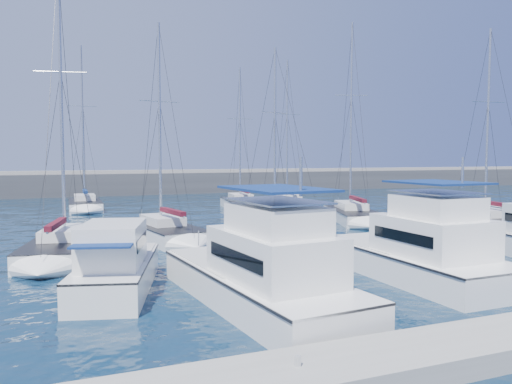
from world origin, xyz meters
name	(u,v)px	position (x,y,z in m)	size (l,w,h in m)	color
ground	(343,265)	(0.00, 0.00, 0.00)	(220.00, 220.00, 0.00)	black
breakwater	(152,186)	(0.00, 52.00, 1.05)	(160.00, 6.00, 4.45)	#424244
dock_cleat_near_port	(298,361)	(-8.00, -11.00, 0.72)	(0.16, 0.16, 0.25)	silver
motor_yacht_port_outer	(116,268)	(-10.84, -0.82, 0.94)	(4.51, 7.81, 3.20)	white
motor_yacht_port_inner	(262,276)	(-6.29, -4.84, 1.13)	(4.44, 10.81, 4.69)	white
motor_yacht_stbd_inner	(420,253)	(1.61, -3.61, 1.13)	(3.88, 9.75, 4.69)	white
sailboat_mid_a	(62,247)	(-12.73, 7.25, 0.53)	(4.61, 8.76, 15.74)	white
sailboat_mid_b	(165,232)	(-6.56, 10.69, 0.52)	(4.27, 8.12, 14.15)	white
sailboat_mid_c	(281,221)	(2.60, 12.94, 0.52)	(4.98, 7.80, 13.76)	white
sailboat_mid_d	(353,214)	(9.90, 14.52, 0.53)	(5.93, 9.71, 16.80)	white
sailboat_mid_e	(491,223)	(16.35, 6.28, 0.54)	(4.06, 7.40, 14.91)	white
sailboat_back_a	(85,204)	(-10.32, 31.85, 0.55)	(3.17, 7.83, 16.76)	white
sailboat_back_b	(242,204)	(4.67, 27.06, 0.52)	(4.28, 8.37, 14.80)	white
sailboat_back_c	(289,204)	(8.94, 24.69, 0.54)	(3.81, 7.54, 15.46)	white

